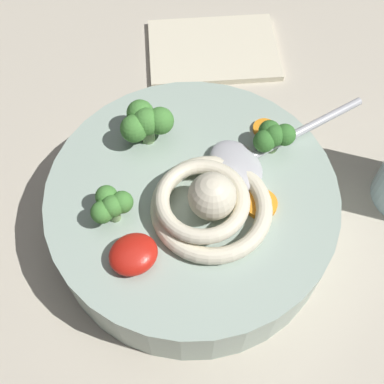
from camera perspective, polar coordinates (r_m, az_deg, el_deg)
table_slab at (r=53.20cm, az=-3.57°, el=-5.19°), size 92.71×92.71×3.48cm
soup_bowl at (r=48.82cm, az=0.00°, el=-1.91°), size 27.32×27.32×6.58cm
noodle_pile at (r=43.78cm, az=1.95°, el=-1.27°), size 11.96×11.72×4.81cm
soup_spoon at (r=47.41cm, az=6.41°, el=3.81°), size 17.27×6.10×1.60cm
chili_sauce_dollop at (r=42.46cm, az=-6.69°, el=-7.04°), size 4.21×3.79×1.89cm
broccoli_floret_beside_chili at (r=47.75cm, az=9.15°, el=6.37°), size 4.12×3.54×3.25cm
broccoli_floret_rear at (r=43.78cm, az=-9.25°, el=-1.35°), size 3.90×3.36×3.09cm
broccoli_floret_right at (r=47.72cm, az=-5.33°, el=7.98°), size 5.14×4.42×4.06cm
carrot_slice_extra_b at (r=50.47cm, az=8.25°, el=7.14°), size 2.32×2.32×0.42cm
carrot_slice_extra_a at (r=45.52cm, az=7.83°, el=-1.36°), size 2.98×2.98×0.58cm
folded_napkin at (r=66.74cm, az=2.42°, el=15.86°), size 19.60×17.30×0.80cm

